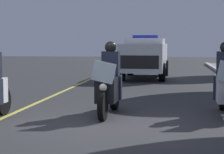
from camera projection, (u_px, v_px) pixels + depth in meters
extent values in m
plane|color=#333335|center=(104.00, 125.00, 8.15)|extent=(80.00, 80.00, 0.00)
cylinder|color=black|center=(3.00, 101.00, 9.26)|extent=(0.64, 0.16, 0.64)
cylinder|color=black|center=(103.00, 106.00, 8.56)|extent=(0.64, 0.14, 0.64)
cylinder|color=black|center=(115.00, 97.00, 10.03)|extent=(0.64, 0.16, 0.64)
cube|color=black|center=(109.00, 88.00, 9.25)|extent=(1.21, 0.47, 0.56)
ellipsoid|color=black|center=(109.00, 76.00, 9.18)|extent=(0.57, 0.33, 0.24)
cube|color=silver|center=(104.00, 72.00, 8.60)|extent=(0.07, 0.56, 0.53)
sphere|color=#F9F4CC|center=(103.00, 87.00, 8.57)|extent=(0.17, 0.17, 0.17)
sphere|color=red|center=(98.00, 75.00, 8.76)|extent=(0.09, 0.09, 0.09)
sphere|color=#1933F2|center=(112.00, 75.00, 8.70)|extent=(0.09, 0.09, 0.09)
cube|color=black|center=(111.00, 64.00, 9.43)|extent=(0.29, 0.41, 0.60)
cube|color=black|center=(119.00, 88.00, 9.38)|extent=(0.18, 0.14, 0.56)
cube|color=black|center=(102.00, 88.00, 9.45)|extent=(0.18, 0.14, 0.56)
sphere|color=black|center=(111.00, 47.00, 9.38)|extent=(0.28, 0.28, 0.28)
cylinder|color=black|center=(222.00, 97.00, 9.95)|extent=(0.64, 0.16, 0.64)
sphere|color=red|center=(221.00, 75.00, 8.68)|extent=(0.09, 0.09, 0.09)
cube|color=black|center=(216.00, 88.00, 9.37)|extent=(0.18, 0.14, 0.56)
cube|color=silver|center=(145.00, 57.00, 18.92)|extent=(4.95, 2.03, 1.24)
cube|color=silver|center=(146.00, 42.00, 19.15)|extent=(2.45, 1.81, 0.36)
cube|color=#2633D8|center=(145.00, 37.00, 18.93)|extent=(0.31, 1.21, 0.14)
cube|color=black|center=(140.00, 62.00, 16.57)|extent=(0.16, 1.62, 0.56)
cylinder|color=black|center=(162.00, 72.00, 17.29)|extent=(0.81, 0.30, 0.80)
cylinder|color=black|center=(121.00, 72.00, 17.61)|extent=(0.81, 0.30, 0.80)
cylinder|color=black|center=(165.00, 68.00, 20.33)|extent=(0.81, 0.30, 0.80)
cylinder|color=black|center=(130.00, 68.00, 20.65)|extent=(0.81, 0.30, 0.80)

